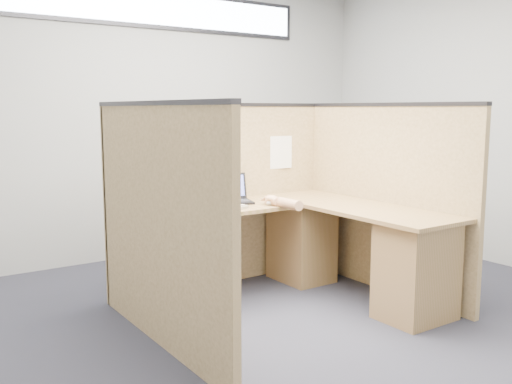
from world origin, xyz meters
TOP-DOWN VIEW (x-y plane):
  - floor at (0.00, 0.00)m, footprint 5.00×5.00m
  - wall_back at (0.00, 2.25)m, footprint 5.00×0.00m
  - wall_right at (2.50, 0.00)m, footprint 0.00×4.50m
  - clerestory_window at (0.00, 2.23)m, footprint 3.30×0.04m
  - cubicle_partitions at (0.00, 0.43)m, footprint 2.06×1.83m
  - l_desk at (0.18, 0.29)m, footprint 1.95×1.75m
  - laptop at (-0.06, 0.80)m, footprint 0.36×0.38m
  - keyboard at (-0.32, 0.48)m, footprint 0.47×0.28m
  - mouse at (0.14, 0.50)m, footprint 0.13×0.09m
  - hand_forearm at (0.15, 0.35)m, footprint 0.12×0.41m
  - blue_poster at (-0.88, 0.97)m, footprint 0.19×0.03m
  - american_flag at (-0.69, 0.96)m, footprint 0.22×0.01m
  - file_holder at (-0.17, 0.94)m, footprint 0.24×0.05m
  - paper_left at (0.05, 0.97)m, footprint 0.21×0.01m
  - paper_right at (0.59, 0.97)m, footprint 0.23×0.02m

SIDE VIEW (x-z plane):
  - floor at x=0.00m, z-range 0.00..0.00m
  - l_desk at x=0.18m, z-range 0.03..0.76m
  - keyboard at x=-0.32m, z-range 0.73..0.76m
  - mouse at x=0.14m, z-range 0.73..0.78m
  - cubicle_partitions at x=0.00m, z-range 0.00..1.53m
  - hand_forearm at x=0.15m, z-range 0.73..0.81m
  - laptop at x=-0.06m, z-range 0.67..0.90m
  - file_holder at x=-0.17m, z-range 0.85..1.16m
  - paper_left at x=0.05m, z-range 0.93..1.19m
  - paper_right at x=0.59m, z-range 0.95..1.24m
  - american_flag at x=-0.69m, z-range 0.99..1.37m
  - blue_poster at x=-0.88m, z-range 1.12..1.38m
  - wall_back at x=0.00m, z-range -1.10..3.90m
  - wall_right at x=2.50m, z-range -0.85..3.65m
  - clerestory_window at x=0.00m, z-range 2.26..2.64m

